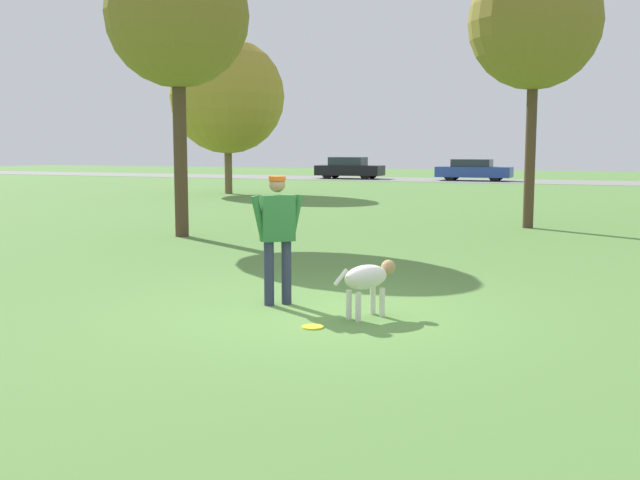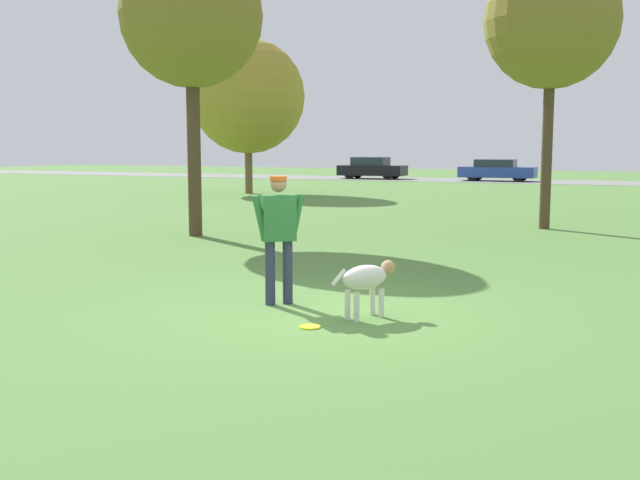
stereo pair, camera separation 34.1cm
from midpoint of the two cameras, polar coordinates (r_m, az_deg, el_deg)
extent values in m
plane|color=#56843D|center=(9.39, -0.94, -5.51)|extent=(120.00, 120.00, 0.00)
cube|color=gray|center=(46.40, 18.29, 4.20)|extent=(120.00, 6.00, 0.01)
cylinder|color=#2D334C|center=(9.80, -3.57, -2.49)|extent=(0.18, 0.18, 0.84)
cylinder|color=#2D334C|center=(9.74, -4.91, -2.56)|extent=(0.18, 0.18, 0.84)
cube|color=#2D7038|center=(9.67, -4.28, 1.67)|extent=(0.47, 0.45, 0.60)
cylinder|color=#2D7038|center=(9.74, -2.90, 1.72)|extent=(0.22, 0.21, 0.60)
cylinder|color=#2D7038|center=(9.62, -5.67, 1.63)|extent=(0.22, 0.21, 0.60)
sphere|color=#A87A5B|center=(9.64, -4.30, 4.26)|extent=(0.30, 0.30, 0.21)
cylinder|color=#D15B19|center=(9.64, -4.31, 4.70)|extent=(0.31, 0.31, 0.06)
ellipsoid|color=silver|center=(8.99, 2.43, -2.84)|extent=(0.55, 0.71, 0.29)
ellipsoid|color=tan|center=(9.12, 3.24, -3.03)|extent=(0.25, 0.23, 0.16)
sphere|color=tan|center=(9.24, 4.18, -2.07)|extent=(0.24, 0.24, 0.18)
cylinder|color=silver|center=(9.24, 2.98, -4.60)|extent=(0.09, 0.09, 0.35)
cylinder|color=silver|center=(9.13, 3.69, -4.75)|extent=(0.09, 0.09, 0.35)
cylinder|color=silver|center=(8.97, 1.13, -4.95)|extent=(0.09, 0.09, 0.35)
cylinder|color=silver|center=(8.86, 1.83, -5.11)|extent=(0.09, 0.09, 0.35)
cylinder|color=silver|center=(8.71, 0.48, -2.86)|extent=(0.14, 0.21, 0.19)
cylinder|color=yellow|center=(8.59, -1.71, -6.64)|extent=(0.25, 0.25, 0.02)
torus|color=yellow|center=(8.59, -1.71, -6.64)|extent=(0.25, 0.25, 0.02)
cylinder|color=brown|center=(33.48, -7.29, 5.57)|extent=(0.33, 0.33, 2.39)
sphere|color=olive|center=(33.54, -7.37, 10.82)|extent=(5.01, 5.01, 5.01)
cylinder|color=#4C3826|center=(19.69, 15.25, 6.52)|extent=(0.26, 0.26, 3.88)
sphere|color=olive|center=(19.93, 15.56, 15.65)|extent=(3.27, 3.27, 3.27)
cylinder|color=#4C3826|center=(17.49, -11.15, 6.43)|extent=(0.31, 0.31, 3.78)
sphere|color=olive|center=(17.73, -11.40, 16.48)|extent=(3.22, 3.22, 3.22)
cube|color=black|center=(49.08, 2.08, 5.32)|extent=(4.38, 1.98, 0.65)
cube|color=#232D38|center=(49.11, 1.94, 6.02)|extent=(2.30, 1.64, 0.54)
cylinder|color=black|center=(49.44, 3.80, 5.06)|extent=(0.65, 0.22, 0.64)
cylinder|color=black|center=(47.94, 3.25, 5.00)|extent=(0.65, 0.22, 0.64)
cylinder|color=black|center=(50.25, 0.96, 5.11)|extent=(0.65, 0.22, 0.64)
cylinder|color=black|center=(48.78, 0.34, 5.05)|extent=(0.65, 0.22, 0.64)
cube|color=#284293|center=(46.94, 11.45, 5.10)|extent=(4.55, 1.77, 0.63)
cube|color=#232D38|center=(46.95, 11.30, 5.77)|extent=(2.37, 1.50, 0.46)
cylinder|color=black|center=(47.44, 13.22, 4.82)|extent=(0.66, 0.21, 0.66)
cylinder|color=black|center=(45.99, 12.94, 4.76)|extent=(0.66, 0.21, 0.66)
cylinder|color=black|center=(47.94, 10.00, 4.92)|extent=(0.66, 0.21, 0.66)
cylinder|color=black|center=(46.50, 9.62, 4.86)|extent=(0.66, 0.21, 0.66)
camera|label=1|loc=(0.17, -91.05, -0.13)|focal=42.00mm
camera|label=2|loc=(0.17, 88.95, 0.13)|focal=42.00mm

